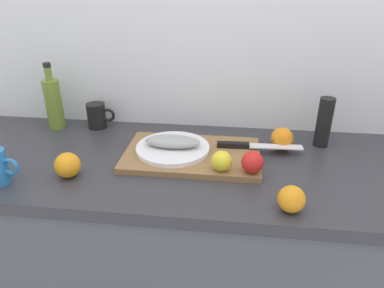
{
  "coord_description": "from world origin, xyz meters",
  "views": [
    {
      "loc": [
        0.05,
        -1.01,
        1.46
      ],
      "look_at": [
        -0.07,
        0.03,
        0.95
      ],
      "focal_mm": 32.84,
      "sensor_mm": 36.0,
      "label": 1
    }
  ],
  "objects_px": {
    "white_plate": "(173,148)",
    "coffee_mug_2": "(97,116)",
    "lemon_0": "(222,161)",
    "pepper_mill": "(324,122)",
    "orange_0": "(68,165)",
    "chef_knife": "(249,146)",
    "olive_oil_bottle": "(54,103)",
    "fish_fillet": "(173,141)",
    "cutting_board": "(192,155)"
  },
  "relations": [
    {
      "from": "lemon_0",
      "to": "coffee_mug_2",
      "type": "bearing_deg",
      "value": 148.28
    },
    {
      "from": "chef_knife",
      "to": "olive_oil_bottle",
      "type": "xyz_separation_m",
      "value": [
        -0.76,
        0.13,
        0.08
      ]
    },
    {
      "from": "cutting_board",
      "to": "fish_fillet",
      "type": "bearing_deg",
      "value": 175.09
    },
    {
      "from": "olive_oil_bottle",
      "to": "pepper_mill",
      "type": "distance_m",
      "value": 1.02
    },
    {
      "from": "white_plate",
      "to": "coffee_mug_2",
      "type": "relative_size",
      "value": 2.21
    },
    {
      "from": "orange_0",
      "to": "lemon_0",
      "type": "bearing_deg",
      "value": 7.47
    },
    {
      "from": "lemon_0",
      "to": "orange_0",
      "type": "bearing_deg",
      "value": -172.53
    },
    {
      "from": "coffee_mug_2",
      "to": "chef_knife",
      "type": "bearing_deg",
      "value": -14.5
    },
    {
      "from": "chef_knife",
      "to": "fish_fillet",
      "type": "bearing_deg",
      "value": -171.34
    },
    {
      "from": "chef_knife",
      "to": "orange_0",
      "type": "distance_m",
      "value": 0.59
    },
    {
      "from": "white_plate",
      "to": "olive_oil_bottle",
      "type": "height_order",
      "value": "olive_oil_bottle"
    },
    {
      "from": "orange_0",
      "to": "pepper_mill",
      "type": "distance_m",
      "value": 0.87
    },
    {
      "from": "white_plate",
      "to": "cutting_board",
      "type": "bearing_deg",
      "value": -4.91
    },
    {
      "from": "white_plate",
      "to": "orange_0",
      "type": "height_order",
      "value": "orange_0"
    },
    {
      "from": "fish_fillet",
      "to": "cutting_board",
      "type": "bearing_deg",
      "value": -4.91
    },
    {
      "from": "cutting_board",
      "to": "chef_knife",
      "type": "bearing_deg",
      "value": 15.89
    },
    {
      "from": "fish_fillet",
      "to": "orange_0",
      "type": "relative_size",
      "value": 2.4
    },
    {
      "from": "white_plate",
      "to": "orange_0",
      "type": "relative_size",
      "value": 3.2
    },
    {
      "from": "white_plate",
      "to": "chef_knife",
      "type": "height_order",
      "value": "chef_knife"
    },
    {
      "from": "cutting_board",
      "to": "olive_oil_bottle",
      "type": "height_order",
      "value": "olive_oil_bottle"
    },
    {
      "from": "cutting_board",
      "to": "lemon_0",
      "type": "distance_m",
      "value": 0.15
    },
    {
      "from": "chef_knife",
      "to": "lemon_0",
      "type": "relative_size",
      "value": 4.64
    },
    {
      "from": "fish_fillet",
      "to": "coffee_mug_2",
      "type": "height_order",
      "value": "coffee_mug_2"
    },
    {
      "from": "fish_fillet",
      "to": "lemon_0",
      "type": "height_order",
      "value": "lemon_0"
    },
    {
      "from": "cutting_board",
      "to": "lemon_0",
      "type": "bearing_deg",
      "value": -45.98
    },
    {
      "from": "lemon_0",
      "to": "coffee_mug_2",
      "type": "xyz_separation_m",
      "value": [
        -0.51,
        0.31,
        -0.0
      ]
    },
    {
      "from": "white_plate",
      "to": "coffee_mug_2",
      "type": "xyz_separation_m",
      "value": [
        -0.34,
        0.2,
        0.02
      ]
    },
    {
      "from": "olive_oil_bottle",
      "to": "white_plate",
      "type": "bearing_deg",
      "value": -19.88
    },
    {
      "from": "coffee_mug_2",
      "to": "lemon_0",
      "type": "bearing_deg",
      "value": -31.72
    },
    {
      "from": "lemon_0",
      "to": "pepper_mill",
      "type": "distance_m",
      "value": 0.43
    },
    {
      "from": "olive_oil_bottle",
      "to": "cutting_board",
      "type": "bearing_deg",
      "value": -18.23
    },
    {
      "from": "chef_knife",
      "to": "lemon_0",
      "type": "height_order",
      "value": "lemon_0"
    },
    {
      "from": "olive_oil_bottle",
      "to": "orange_0",
      "type": "bearing_deg",
      "value": -59.46
    },
    {
      "from": "orange_0",
      "to": "pepper_mill",
      "type": "bearing_deg",
      "value": 21.3
    },
    {
      "from": "cutting_board",
      "to": "lemon_0",
      "type": "height_order",
      "value": "lemon_0"
    },
    {
      "from": "cutting_board",
      "to": "chef_knife",
      "type": "relative_size",
      "value": 1.55
    },
    {
      "from": "chef_knife",
      "to": "orange_0",
      "type": "bearing_deg",
      "value": -160.03
    },
    {
      "from": "white_plate",
      "to": "chef_knife",
      "type": "relative_size",
      "value": 0.86
    },
    {
      "from": "fish_fillet",
      "to": "olive_oil_bottle",
      "type": "xyz_separation_m",
      "value": [
        -0.5,
        0.18,
        0.05
      ]
    },
    {
      "from": "coffee_mug_2",
      "to": "pepper_mill",
      "type": "xyz_separation_m",
      "value": [
        0.85,
        -0.06,
        0.04
      ]
    },
    {
      "from": "fish_fillet",
      "to": "chef_knife",
      "type": "relative_size",
      "value": 0.64
    },
    {
      "from": "pepper_mill",
      "to": "white_plate",
      "type": "bearing_deg",
      "value": -164.59
    },
    {
      "from": "coffee_mug_2",
      "to": "orange_0",
      "type": "height_order",
      "value": "coffee_mug_2"
    },
    {
      "from": "lemon_0",
      "to": "pepper_mill",
      "type": "xyz_separation_m",
      "value": [
        0.35,
        0.25,
        0.04
      ]
    },
    {
      "from": "chef_knife",
      "to": "orange_0",
      "type": "height_order",
      "value": "orange_0"
    },
    {
      "from": "olive_oil_bottle",
      "to": "pepper_mill",
      "type": "relative_size",
      "value": 1.46
    },
    {
      "from": "cutting_board",
      "to": "white_plate",
      "type": "relative_size",
      "value": 1.81
    },
    {
      "from": "orange_0",
      "to": "pepper_mill",
      "type": "xyz_separation_m",
      "value": [
        0.81,
        0.31,
        0.05
      ]
    },
    {
      "from": "pepper_mill",
      "to": "coffee_mug_2",
      "type": "bearing_deg",
      "value": 176.01
    },
    {
      "from": "chef_knife",
      "to": "lemon_0",
      "type": "xyz_separation_m",
      "value": [
        -0.09,
        -0.16,
        0.02
      ]
    }
  ]
}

